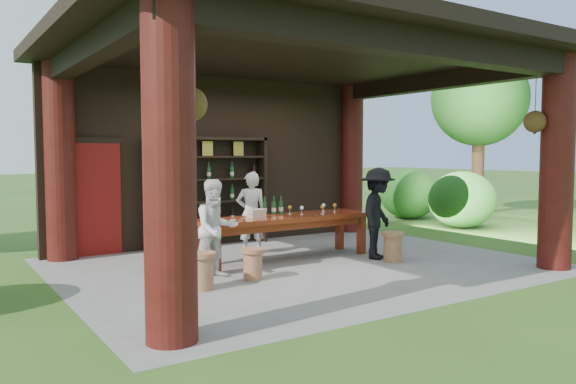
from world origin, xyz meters
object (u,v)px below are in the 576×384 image
tasting_table (285,223)px  stool_near_right (393,246)px  stool_far_left (202,270)px  guest_woman (216,229)px  napkin_basket (257,214)px  wine_shelf (209,191)px  guest_man (378,213)px  stool_near_left (253,263)px  host (251,213)px

tasting_table → stool_near_right: size_ratio=6.33×
stool_far_left → guest_woman: (0.47, 0.55, 0.45)m
stool_far_left → napkin_basket: bearing=37.2°
wine_shelf → stool_near_right: 3.71m
tasting_table → guest_woman: (-1.56, -0.60, 0.08)m
stool_near_right → wine_shelf: bearing=120.8°
tasting_table → guest_man: (1.38, -0.78, 0.15)m
stool_near_right → stool_far_left: bearing=-179.8°
stool_near_left → stool_near_right: size_ratio=0.90×
wine_shelf → stool_near_left: bearing=-103.8°
tasting_table → guest_man: guest_man is taller
guest_woman → guest_man: guest_man is taller
wine_shelf → tasting_table: wine_shelf is taller
wine_shelf → stool_near_right: size_ratio=4.81×
stool_near_left → napkin_basket: size_ratio=1.72×
stool_far_left → guest_man: 3.47m
stool_far_left → guest_man: size_ratio=0.32×
tasting_table → guest_woman: 1.68m
tasting_table → stool_far_left: bearing=-150.6°
wine_shelf → tasting_table: bearing=-77.0°
napkin_basket → stool_near_left: bearing=-122.8°
stool_near_right → host: size_ratio=0.34×
napkin_basket → wine_shelf: bearing=87.1°
guest_man → stool_far_left: bearing=153.3°
stool_far_left → guest_woman: size_ratio=0.35×
tasting_table → stool_near_left: 1.61m
wine_shelf → guest_man: bearing=-56.4°
wine_shelf → stool_near_right: (1.86, -3.11, -0.80)m
wine_shelf → stool_far_left: size_ratio=4.84×
guest_woman → host: bearing=45.2°
tasting_table → guest_man: 1.59m
stool_near_right → napkin_basket: napkin_basket is taller
stool_near_right → stool_near_left: bearing=177.4°
stool_near_left → napkin_basket: bearing=57.2°
stool_near_left → guest_woman: guest_woman is taller
host → guest_man: 2.24m
host → guest_woman: 1.98m
stool_far_left → guest_woman: guest_woman is taller
wine_shelf → guest_woman: (-1.11, -2.58, -0.35)m
guest_woman → napkin_basket: (1.00, 0.57, 0.11)m
stool_near_right → stool_far_left: stool_near_right is taller
stool_near_left → napkin_basket: (0.63, 0.98, 0.58)m
stool_near_right → napkin_basket: (-1.96, 1.10, 0.56)m
tasting_table → stool_near_right: (1.40, -1.13, -0.37)m
guest_woman → guest_man: size_ratio=0.92×
wine_shelf → tasting_table: size_ratio=0.76×
guest_woman → napkin_basket: bearing=29.0°
host → wine_shelf: bearing=-53.3°
stool_far_left → host: 2.73m
tasting_table → guest_woman: bearing=-159.1°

